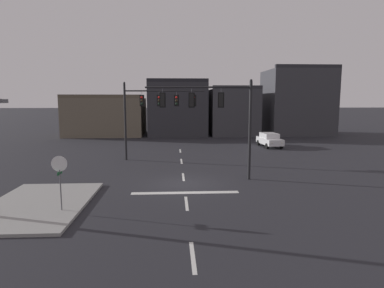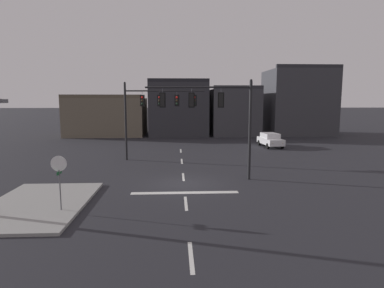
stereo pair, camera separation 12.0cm
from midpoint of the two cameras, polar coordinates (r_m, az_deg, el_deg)
ground_plane at (r=21.57m, az=-1.54°, el=-7.02°), size 400.00×400.00×0.00m
sidewalk_near_corner at (r=19.11m, az=-25.46°, el=-9.51°), size 5.00×8.00×0.15m
stop_bar_paint at (r=19.64m, az=-1.37°, el=-8.49°), size 6.40×0.50×0.01m
lane_centreline at (r=23.51m, az=-1.67°, el=-5.76°), size 0.16×26.40×0.01m
signal_mast_near_side at (r=22.40m, az=4.05°, el=5.90°), size 7.24×1.03×6.86m
signal_mast_far_side at (r=29.73m, az=-7.10°, el=6.47°), size 7.24×0.77×7.07m
stop_sign at (r=17.00m, az=-22.29°, el=-4.22°), size 0.76×0.64×2.83m
car_lot_nearside at (r=39.24m, az=13.29°, el=0.76°), size 2.21×4.57×1.61m
building_row at (r=51.99m, az=2.71°, el=6.10°), size 40.63×10.96×10.54m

